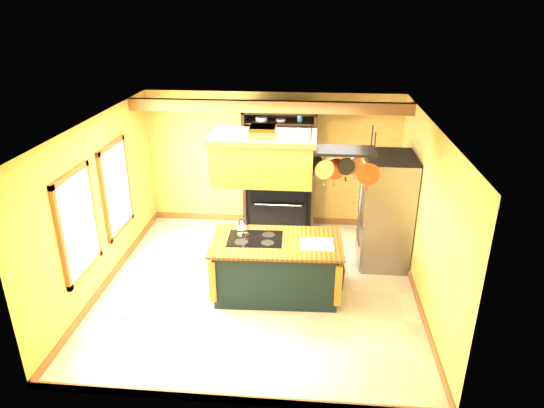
% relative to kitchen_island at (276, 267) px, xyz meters
% --- Properties ---
extents(floor, '(5.00, 5.00, 0.00)m').
position_rel_kitchen_island_xyz_m(floor, '(-0.29, 0.15, -0.47)').
color(floor, beige).
rests_on(floor, ground).
extents(ceiling, '(5.00, 5.00, 0.00)m').
position_rel_kitchen_island_xyz_m(ceiling, '(-0.29, 0.15, 2.23)').
color(ceiling, white).
rests_on(ceiling, wall_back).
extents(wall_back, '(5.00, 0.02, 2.70)m').
position_rel_kitchen_island_xyz_m(wall_back, '(-0.29, 2.65, 0.88)').
color(wall_back, gold).
rests_on(wall_back, floor).
extents(wall_front, '(5.00, 0.02, 2.70)m').
position_rel_kitchen_island_xyz_m(wall_front, '(-0.29, -2.35, 0.88)').
color(wall_front, gold).
rests_on(wall_front, floor).
extents(wall_left, '(0.02, 5.00, 2.70)m').
position_rel_kitchen_island_xyz_m(wall_left, '(-2.79, 0.15, 0.88)').
color(wall_left, gold).
rests_on(wall_left, floor).
extents(wall_right, '(0.02, 5.00, 2.70)m').
position_rel_kitchen_island_xyz_m(wall_right, '(2.21, 0.15, 0.88)').
color(wall_right, gold).
rests_on(wall_right, floor).
extents(ceiling_beam, '(5.00, 0.15, 0.20)m').
position_rel_kitchen_island_xyz_m(ceiling_beam, '(-0.29, 1.85, 2.12)').
color(ceiling_beam, brown).
rests_on(ceiling_beam, ceiling).
extents(window_near, '(0.06, 1.06, 1.56)m').
position_rel_kitchen_island_xyz_m(window_near, '(-2.75, -0.65, 0.93)').
color(window_near, brown).
rests_on(window_near, wall_left).
extents(window_far, '(0.06, 1.06, 1.56)m').
position_rel_kitchen_island_xyz_m(window_far, '(-2.75, 0.75, 0.93)').
color(window_far, brown).
rests_on(window_far, wall_left).
extents(kitchen_island, '(2.04, 1.19, 1.11)m').
position_rel_kitchen_island_xyz_m(kitchen_island, '(0.00, 0.00, 0.00)').
color(kitchen_island, black).
rests_on(kitchen_island, floor).
extents(range_hood, '(1.51, 0.85, 0.80)m').
position_rel_kitchen_island_xyz_m(range_hood, '(-0.20, -0.00, 1.79)').
color(range_hood, '#C88132').
rests_on(range_hood, ceiling).
extents(pot_rack, '(1.04, 0.47, 0.78)m').
position_rel_kitchen_island_xyz_m(pot_rack, '(0.91, -0.00, 1.79)').
color(pot_rack, black).
rests_on(pot_rack, ceiling).
extents(refrigerator, '(0.83, 0.98, 1.92)m').
position_rel_kitchen_island_xyz_m(refrigerator, '(1.78, 1.18, 0.47)').
color(refrigerator, gray).
rests_on(refrigerator, floor).
extents(hutch, '(1.39, 0.63, 2.45)m').
position_rel_kitchen_island_xyz_m(hutch, '(-0.13, 2.38, 0.47)').
color(hutch, black).
rests_on(hutch, floor).
extents(floor_register, '(0.29, 0.15, 0.01)m').
position_rel_kitchen_island_xyz_m(floor_register, '(-2.16, -0.85, -0.46)').
color(floor_register, black).
rests_on(floor_register, floor).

